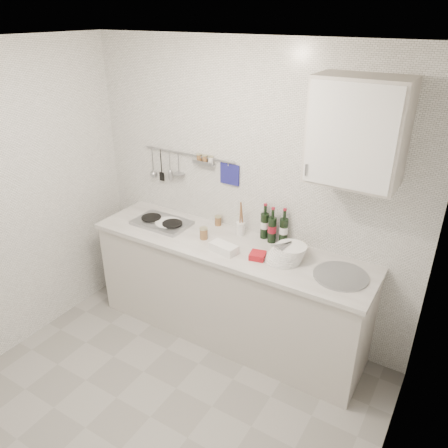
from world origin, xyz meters
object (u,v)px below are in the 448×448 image
(plate_stack_sink, at_px, (287,253))
(utensil_crock, at_px, (241,227))
(wall_cabinet, at_px, (358,132))
(plate_stack_hob, at_px, (168,224))
(wine_bottles, at_px, (274,224))

(plate_stack_sink, relative_size, utensil_crock, 1.01)
(wall_cabinet, xyz_separation_m, plate_stack_sink, (-0.38, -0.11, -0.97))
(plate_stack_sink, height_order, utensil_crock, utensil_crock)
(wall_cabinet, xyz_separation_m, plate_stack_hob, (-1.54, -0.11, -1.01))
(wine_bottles, relative_size, utensil_crock, 1.00)
(plate_stack_hob, relative_size, plate_stack_sink, 0.80)
(plate_stack_sink, bearing_deg, wine_bottles, 134.53)
(plate_stack_hob, distance_m, wine_bottles, 0.97)
(plate_stack_hob, bearing_deg, utensil_crock, 16.31)
(wall_cabinet, relative_size, utensil_crock, 2.25)
(plate_stack_hob, relative_size, wine_bottles, 0.81)
(wall_cabinet, height_order, wine_bottles, wall_cabinet)
(utensil_crock, bearing_deg, wall_cabinet, -4.81)
(utensil_crock, bearing_deg, wine_bottles, 8.76)
(plate_stack_hob, bearing_deg, plate_stack_sink, 0.08)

